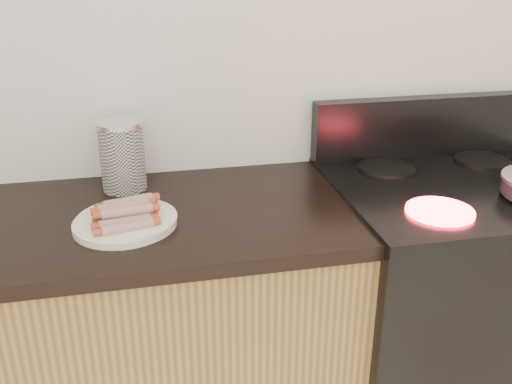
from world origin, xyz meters
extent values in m
cube|color=silver|center=(0.00, 2.00, 1.30)|extent=(4.00, 0.04, 2.60)
cube|color=black|center=(0.78, 1.68, 0.45)|extent=(0.76, 0.65, 0.90)
cube|color=black|center=(0.78, 1.68, 0.91)|extent=(0.76, 0.65, 0.01)
cube|color=black|center=(0.78, 1.96, 1.01)|extent=(0.76, 0.06, 0.20)
cylinder|color=#FF1E2D|center=(0.61, 1.51, 0.92)|extent=(0.18, 0.18, 0.01)
cylinder|color=black|center=(0.61, 1.84, 0.92)|extent=(0.18, 0.18, 0.01)
cylinder|color=black|center=(0.95, 1.84, 0.92)|extent=(0.18, 0.18, 0.01)
cylinder|color=white|center=(-0.21, 1.62, 0.91)|extent=(0.27, 0.27, 0.02)
cylinder|color=white|center=(-0.21, 1.62, 0.91)|extent=(0.27, 0.27, 0.02)
cylinder|color=maroon|center=(-0.21, 1.55, 0.93)|extent=(0.13, 0.05, 0.03)
cylinder|color=maroon|center=(-0.21, 1.58, 0.93)|extent=(0.13, 0.05, 0.03)
cylinder|color=maroon|center=(-0.21, 1.61, 0.93)|extent=(0.13, 0.05, 0.03)
cylinder|color=maroon|center=(-0.21, 1.64, 0.93)|extent=(0.13, 0.05, 0.03)
cylinder|color=maroon|center=(-0.21, 1.67, 0.93)|extent=(0.13, 0.05, 0.03)
cylinder|color=maroon|center=(-0.21, 1.70, 0.93)|extent=(0.13, 0.05, 0.03)
cylinder|color=maroon|center=(-0.21, 1.60, 0.95)|extent=(0.13, 0.05, 0.03)
cylinder|color=maroon|center=(-0.21, 1.62, 0.95)|extent=(0.13, 0.05, 0.03)
cylinder|color=maroon|center=(-0.21, 1.65, 0.95)|extent=(0.13, 0.05, 0.03)
cylinder|color=#B96F32|center=(-0.21, 1.60, 0.93)|extent=(0.13, 0.04, 0.02)
cylinder|color=#B96F32|center=(-0.21, 1.63, 0.93)|extent=(0.13, 0.04, 0.02)
cylinder|color=white|center=(-0.21, 1.88, 1.00)|extent=(0.13, 0.13, 0.19)
cylinder|color=silver|center=(-0.21, 1.88, 1.10)|extent=(0.13, 0.13, 0.01)
cylinder|color=white|center=(-0.23, 1.92, 0.95)|extent=(0.11, 0.11, 0.11)
camera|label=1|loc=(-0.16, 0.26, 1.55)|focal=40.00mm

